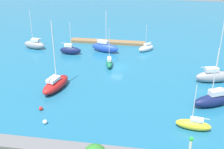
% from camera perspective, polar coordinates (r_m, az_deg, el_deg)
% --- Properties ---
extents(water, '(160.00, 160.00, 0.00)m').
position_cam_1_polar(water, '(67.50, 0.97, 1.45)').
color(water, '#1E668C').
rests_on(water, ground).
extents(pier_dock, '(20.96, 2.46, 0.72)m').
position_cam_1_polar(pier_dock, '(82.78, -0.84, 6.38)').
color(pier_dock, olive).
rests_on(pier_dock, ground).
extents(harbor_beacon, '(0.56, 0.56, 3.73)m').
position_cam_1_polar(harbor_beacon, '(39.33, 15.02, -13.52)').
color(harbor_beacon, silver).
rests_on(harbor_beacon, breakwater).
extents(sailboat_gray_lone_south, '(7.79, 3.96, 13.86)m').
position_cam_1_polar(sailboat_gray_lone_south, '(63.62, 19.16, -0.26)').
color(sailboat_gray_lone_south, gray).
rests_on(sailboat_gray_lone_south, water).
extents(sailboat_navy_outer_mooring, '(5.49, 1.95, 8.42)m').
position_cam_1_polar(sailboat_navy_outer_mooring, '(75.38, -8.15, 4.75)').
color(sailboat_navy_outer_mooring, '#141E4C').
rests_on(sailboat_navy_outer_mooring, water).
extents(sailboat_yellow_far_south, '(5.63, 2.34, 7.83)m').
position_cam_1_polar(sailboat_yellow_far_south, '(47.92, 15.60, -9.36)').
color(sailboat_yellow_far_south, yellow).
rests_on(sailboat_yellow_far_south, water).
extents(sailboat_blue_along_channel, '(7.66, 3.87, 10.83)m').
position_cam_1_polar(sailboat_blue_along_channel, '(75.98, -1.40, 5.35)').
color(sailboat_blue_along_channel, '#2347B2').
rests_on(sailboat_blue_along_channel, water).
extents(sailboat_red_center_basin, '(4.57, 8.34, 13.70)m').
position_cam_1_polar(sailboat_red_center_basin, '(58.21, -10.95, -1.82)').
color(sailboat_red_center_basin, red).
rests_on(sailboat_red_center_basin, water).
extents(sailboat_white_by_breakwater, '(4.48, 4.27, 7.14)m').
position_cam_1_polar(sailboat_white_by_breakwater, '(77.18, 6.69, 5.17)').
color(sailboat_white_by_breakwater, white).
rests_on(sailboat_white_by_breakwater, water).
extents(sailboat_green_lone_north, '(2.26, 5.06, 9.07)m').
position_cam_1_polar(sailboat_green_lone_north, '(67.52, -0.54, 2.34)').
color(sailboat_green_lone_north, '#19724C').
rests_on(sailboat_green_lone_north, water).
extents(sailboat_gray_near_pier, '(6.26, 3.11, 10.40)m').
position_cam_1_polar(sailboat_gray_near_pier, '(81.05, -14.89, 5.70)').
color(sailboat_gray_near_pier, gray).
rests_on(sailboat_gray_near_pier, water).
extents(sailboat_navy_off_beacon, '(7.57, 5.31, 10.92)m').
position_cam_1_polar(sailboat_navy_off_beacon, '(54.88, 19.05, -4.65)').
color(sailboat_navy_off_beacon, '#141E4C').
rests_on(sailboat_navy_off_beacon, water).
extents(mooring_buoy_red, '(0.68, 0.68, 0.68)m').
position_cam_1_polar(mooring_buoy_red, '(52.62, -13.71, -6.45)').
color(mooring_buoy_red, red).
rests_on(mooring_buoy_red, water).
extents(mooring_buoy_white, '(0.74, 0.74, 0.74)m').
position_cam_1_polar(mooring_buoy_white, '(48.94, -12.96, -8.99)').
color(mooring_buoy_white, white).
rests_on(mooring_buoy_white, water).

